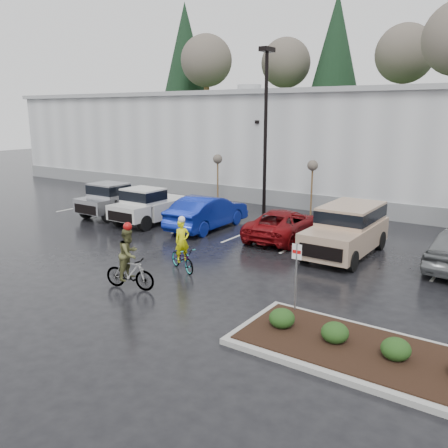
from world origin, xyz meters
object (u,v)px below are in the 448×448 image
Objects in this scene: suv_tan at (345,231)px; fire_lane_sign at (296,270)px; pickup_silver at (121,198)px; cyclist_olive at (129,265)px; sapling_west at (218,162)px; sapling_mid at (312,169)px; cyclist_hivis at (182,253)px; car_blue at (208,212)px; lamppost at (266,114)px; car_red at (284,224)px; pickup_white at (155,204)px.

fire_lane_sign is at bearing -81.59° from suv_tan.
pickup_silver is 12.10m from cyclist_olive.
sapling_west reaches higher than cyclist_olive.
sapling_mid is 11.68m from cyclist_hivis.
suv_tan is 2.21× the size of cyclist_olive.
cyclist_olive is (2.87, -8.29, -0.01)m from car_blue.
cyclist_hivis is (-4.33, -5.30, -0.37)m from suv_tan.
suv_tan is (6.82, -5.20, -4.66)m from lamppost.
fire_lane_sign reaches higher than cyclist_hivis.
suv_tan is at bearing 159.21° from car_red.
pickup_white is (2.89, -0.24, 0.00)m from pickup_silver.
cyclist_hivis is at bearing -76.62° from lamppost.
pickup_silver is (-2.69, -5.85, -1.75)m from sapling_west.
sapling_west is at bearing 10.99° from cyclist_olive.
lamppost is at bearing -55.40° from car_red.
sapling_west is 6.34m from pickup_white.
cyclist_olive is at bearing -91.00° from sapling_mid.
fire_lane_sign reaches higher than car_red.
sapling_mid is at bearing 32.45° from pickup_silver.
pickup_silver is at bearing 178.51° from suv_tan.
pickup_white reaches higher than car_red.
cyclist_hivis reaches higher than pickup_white.
cyclist_olive is at bearing -120.39° from suv_tan.
sapling_mid reaches higher than fire_lane_sign.
car_red is at bearing 3.43° from pickup_silver.
cyclist_hivis reaches higher than pickup_silver.
sapling_mid is at bearing 112.49° from fire_lane_sign.
sapling_mid is at bearing 0.00° from sapling_west.
sapling_mid is 1.53× the size of cyclist_hivis.
cyclist_hivis is 2.51m from cyclist_olive.
cyclist_olive is (-1.22, -8.75, 0.15)m from car_red.
sapling_mid is 0.63× the size of suv_tan.
sapling_west is 6.50m from sapling_mid.
car_blue is at bearing -97.45° from lamppost.
pickup_white reaches higher than car_blue.
cyclist_olive is at bearing -42.29° from pickup_silver.
sapling_mid is (6.50, 0.00, 0.00)m from sapling_west.
pickup_white is 7.34m from car_red.
car_blue is at bearing 52.70° from cyclist_hivis.
lamppost is at bearing -99.28° from car_blue.
car_blue is at bearing 5.98° from cyclist_olive.
lamppost reaches higher than cyclist_hivis.
sapling_mid is 0.64× the size of car_red.
cyclist_hivis is at bearing -90.01° from sapling_mid.
pickup_white is 10.63m from suv_tan.
suv_tan is 2.43× the size of cyclist_hivis.
lamppost is 1.77× the size of pickup_white.
pickup_silver is 2.48× the size of cyclist_hivis.
suv_tan is (4.32, -6.20, -1.70)m from sapling_mid.
suv_tan reaches higher than car_red.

